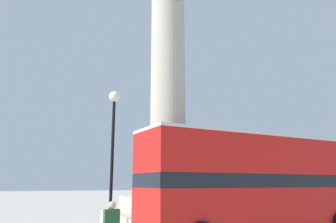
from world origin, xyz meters
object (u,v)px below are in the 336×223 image
object	(u,v)px
bus_a	(255,180)
street_lamp	(113,144)
monument_column	(168,67)
equestrian_statue	(271,194)

from	to	relation	value
bus_a	street_lamp	world-z (taller)	street_lamp
bus_a	street_lamp	xyz separation A→B (m)	(-5.87, 2.44, 1.60)
monument_column	street_lamp	size ratio (longest dim) A/B	3.74
equestrian_statue	bus_a	bearing A→B (deg)	-167.22
bus_a	equestrian_statue	size ratio (longest dim) A/B	1.91
monument_column	street_lamp	distance (m)	6.39
monument_column	equestrian_statue	bearing A→B (deg)	16.71
bus_a	street_lamp	bearing A→B (deg)	154.32
bus_a	equestrian_statue	world-z (taller)	equestrian_statue
equestrian_statue	monument_column	bearing A→B (deg)	165.21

